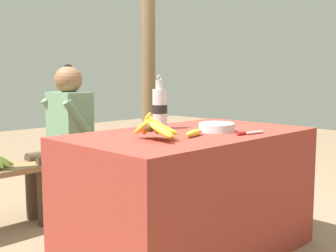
{
  "coord_description": "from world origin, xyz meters",
  "views": [
    {
      "loc": [
        -1.7,
        -1.53,
        1.0
      ],
      "look_at": [
        -0.12,
        0.05,
        0.74
      ],
      "focal_mm": 45.0,
      "sensor_mm": 36.0,
      "label": 1
    }
  ],
  "objects_px": {
    "serving_bowl": "(217,126)",
    "support_post_far": "(148,33)",
    "loose_banana_front": "(194,133)",
    "banana_bunch_ripe": "(155,127)",
    "knife": "(247,133)",
    "seated_vendor": "(64,129)",
    "water_bottle": "(160,108)",
    "wooden_bench": "(57,168)"
  },
  "relations": [
    {
      "from": "water_bottle",
      "to": "loose_banana_front",
      "type": "distance_m",
      "value": 0.38
    },
    {
      "from": "water_bottle",
      "to": "support_post_far",
      "type": "height_order",
      "value": "support_post_far"
    },
    {
      "from": "serving_bowl",
      "to": "seated_vendor",
      "type": "distance_m",
      "value": 1.21
    },
    {
      "from": "seated_vendor",
      "to": "support_post_far",
      "type": "bearing_deg",
      "value": -161.94
    },
    {
      "from": "loose_banana_front",
      "to": "seated_vendor",
      "type": "xyz_separation_m",
      "value": [
        -0.02,
        1.22,
        -0.09
      ]
    },
    {
      "from": "wooden_bench",
      "to": "banana_bunch_ripe",
      "type": "bearing_deg",
      "value": -97.72
    },
    {
      "from": "banana_bunch_ripe",
      "to": "water_bottle",
      "type": "distance_m",
      "value": 0.45
    },
    {
      "from": "water_bottle",
      "to": "loose_banana_front",
      "type": "bearing_deg",
      "value": -105.25
    },
    {
      "from": "serving_bowl",
      "to": "seated_vendor",
      "type": "bearing_deg",
      "value": 102.22
    },
    {
      "from": "wooden_bench",
      "to": "support_post_far",
      "type": "xyz_separation_m",
      "value": [
        1.12,
        0.26,
        1.04
      ]
    },
    {
      "from": "knife",
      "to": "wooden_bench",
      "type": "relative_size",
      "value": 0.12
    },
    {
      "from": "support_post_far",
      "to": "seated_vendor",
      "type": "bearing_deg",
      "value": -165.03
    },
    {
      "from": "knife",
      "to": "banana_bunch_ripe",
      "type": "bearing_deg",
      "value": 165.8
    },
    {
      "from": "seated_vendor",
      "to": "support_post_far",
      "type": "height_order",
      "value": "support_post_far"
    },
    {
      "from": "water_bottle",
      "to": "seated_vendor",
      "type": "height_order",
      "value": "seated_vendor"
    },
    {
      "from": "serving_bowl",
      "to": "loose_banana_front",
      "type": "height_order",
      "value": "serving_bowl"
    },
    {
      "from": "knife",
      "to": "seated_vendor",
      "type": "xyz_separation_m",
      "value": [
        -0.26,
        1.37,
        -0.08
      ]
    },
    {
      "from": "support_post_far",
      "to": "loose_banana_front",
      "type": "bearing_deg",
      "value": -125.08
    },
    {
      "from": "water_bottle",
      "to": "loose_banana_front",
      "type": "relative_size",
      "value": 1.79
    },
    {
      "from": "banana_bunch_ripe",
      "to": "knife",
      "type": "distance_m",
      "value": 0.51
    },
    {
      "from": "serving_bowl",
      "to": "loose_banana_front",
      "type": "relative_size",
      "value": 1.15
    },
    {
      "from": "banana_bunch_ripe",
      "to": "serving_bowl",
      "type": "distance_m",
      "value": 0.46
    },
    {
      "from": "knife",
      "to": "support_post_far",
      "type": "bearing_deg",
      "value": 72.6
    },
    {
      "from": "water_bottle",
      "to": "loose_banana_front",
      "type": "xyz_separation_m",
      "value": [
        -0.1,
        -0.35,
        -0.11
      ]
    },
    {
      "from": "water_bottle",
      "to": "loose_banana_front",
      "type": "height_order",
      "value": "water_bottle"
    },
    {
      "from": "loose_banana_front",
      "to": "support_post_far",
      "type": "xyz_separation_m",
      "value": [
        1.06,
        1.5,
        0.68
      ]
    },
    {
      "from": "banana_bunch_ripe",
      "to": "support_post_far",
      "type": "relative_size",
      "value": 0.11
    },
    {
      "from": "water_bottle",
      "to": "knife",
      "type": "height_order",
      "value": "water_bottle"
    },
    {
      "from": "seated_vendor",
      "to": "loose_banana_front",
      "type": "bearing_deg",
      "value": 93.98
    },
    {
      "from": "seated_vendor",
      "to": "support_post_far",
      "type": "relative_size",
      "value": 0.39
    },
    {
      "from": "serving_bowl",
      "to": "support_post_far",
      "type": "bearing_deg",
      "value": 60.69
    },
    {
      "from": "serving_bowl",
      "to": "banana_bunch_ripe",
      "type": "bearing_deg",
      "value": 179.31
    },
    {
      "from": "water_bottle",
      "to": "seated_vendor",
      "type": "relative_size",
      "value": 0.29
    },
    {
      "from": "loose_banana_front",
      "to": "seated_vendor",
      "type": "distance_m",
      "value": 1.22
    },
    {
      "from": "loose_banana_front",
      "to": "support_post_far",
      "type": "relative_size",
      "value": 0.06
    },
    {
      "from": "knife",
      "to": "serving_bowl",
      "type": "bearing_deg",
      "value": 100.93
    },
    {
      "from": "knife",
      "to": "seated_vendor",
      "type": "bearing_deg",
      "value": 109.61
    },
    {
      "from": "banana_bunch_ripe",
      "to": "water_bottle",
      "type": "height_order",
      "value": "water_bottle"
    },
    {
      "from": "banana_bunch_ripe",
      "to": "knife",
      "type": "relative_size",
      "value": 1.51
    },
    {
      "from": "knife",
      "to": "wooden_bench",
      "type": "xyz_separation_m",
      "value": [
        -0.3,
        1.4,
        -0.36
      ]
    },
    {
      "from": "knife",
      "to": "seated_vendor",
      "type": "height_order",
      "value": "seated_vendor"
    },
    {
      "from": "banana_bunch_ripe",
      "to": "seated_vendor",
      "type": "relative_size",
      "value": 0.27
    }
  ]
}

